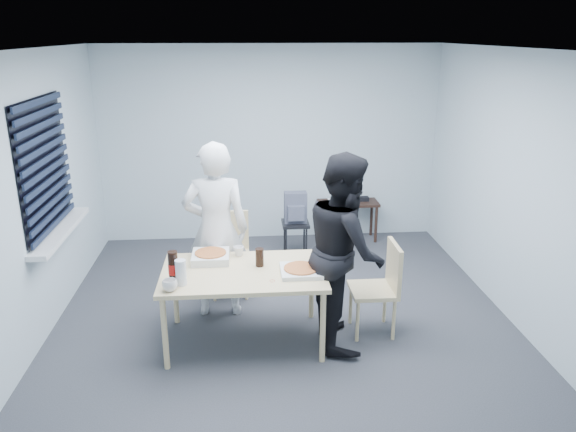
{
  "coord_description": "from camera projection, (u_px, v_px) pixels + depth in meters",
  "views": [
    {
      "loc": [
        -0.36,
        -4.91,
        2.74
      ],
      "look_at": [
        0.04,
        0.1,
        1.08
      ],
      "focal_mm": 35.0,
      "sensor_mm": 36.0,
      "label": 1
    }
  ],
  "objects": [
    {
      "name": "room",
      "position": [
        49.0,
        176.0,
        5.3
      ],
      "size": [
        5.0,
        5.0,
        5.0
      ],
      "color": "#303136",
      "rests_on": "ground"
    },
    {
      "name": "dining_table",
      "position": [
        243.0,
        277.0,
        5.03
      ],
      "size": [
        1.46,
        0.92,
        0.71
      ],
      "color": "beige",
      "rests_on": "ground"
    },
    {
      "name": "chair_far",
      "position": [
        230.0,
        247.0,
        6.1
      ],
      "size": [
        0.42,
        0.42,
        0.89
      ],
      "color": "beige",
      "rests_on": "ground"
    },
    {
      "name": "chair_right",
      "position": [
        382.0,
        282.0,
        5.24
      ],
      "size": [
        0.42,
        0.42,
        0.89
      ],
      "color": "beige",
      "rests_on": "ground"
    },
    {
      "name": "person_white",
      "position": [
        216.0,
        230.0,
        5.5
      ],
      "size": [
        0.65,
        0.42,
        1.77
      ],
      "primitive_type": "imported",
      "rotation": [
        0.0,
        0.0,
        3.14
      ],
      "color": "silver",
      "rests_on": "ground"
    },
    {
      "name": "person_black",
      "position": [
        345.0,
        250.0,
        5.0
      ],
      "size": [
        0.47,
        0.86,
        1.77
      ],
      "primitive_type": "imported",
      "rotation": [
        0.0,
        0.0,
        1.57
      ],
      "color": "black",
      "rests_on": "ground"
    },
    {
      "name": "side_table",
      "position": [
        348.0,
        207.0,
        7.63
      ],
      "size": [
        0.81,
        0.36,
        0.54
      ],
      "color": "#322018",
      "rests_on": "ground"
    },
    {
      "name": "stool",
      "position": [
        295.0,
        230.0,
        7.07
      ],
      "size": [
        0.33,
        0.33,
        0.46
      ],
      "color": "black",
      "rests_on": "ground"
    },
    {
      "name": "backpack",
      "position": [
        296.0,
        208.0,
        6.97
      ],
      "size": [
        0.28,
        0.2,
        0.39
      ],
      "rotation": [
        0.0,
        0.0,
        -0.42
      ],
      "color": "#575B64",
      "rests_on": "stool"
    },
    {
      "name": "pizza_box_a",
      "position": [
        211.0,
        256.0,
        5.22
      ],
      "size": [
        0.34,
        0.34,
        0.08
      ],
      "rotation": [
        0.0,
        0.0,
        0.38
      ],
      "color": "silver",
      "rests_on": "dining_table"
    },
    {
      "name": "pizza_box_b",
      "position": [
        301.0,
        270.0,
        4.96
      ],
      "size": [
        0.36,
        0.36,
        0.05
      ],
      "rotation": [
        0.0,
        0.0,
        -0.35
      ],
      "color": "silver",
      "rests_on": "dining_table"
    },
    {
      "name": "mug_a",
      "position": [
        170.0,
        285.0,
        4.61
      ],
      "size": [
        0.17,
        0.17,
        0.1
      ],
      "primitive_type": "imported",
      "rotation": [
        0.0,
        0.0,
        0.52
      ],
      "color": "silver",
      "rests_on": "dining_table"
    },
    {
      "name": "mug_b",
      "position": [
        239.0,
        251.0,
        5.33
      ],
      "size": [
        0.1,
        0.1,
        0.09
      ],
      "primitive_type": "imported",
      "color": "silver",
      "rests_on": "dining_table"
    },
    {
      "name": "cola_glass",
      "position": [
        260.0,
        257.0,
        5.08
      ],
      "size": [
        0.09,
        0.09,
        0.17
      ],
      "primitive_type": "cylinder",
      "rotation": [
        0.0,
        0.0,
        0.15
      ],
      "color": "black",
      "rests_on": "dining_table"
    },
    {
      "name": "soda_bottle",
      "position": [
        173.0,
        267.0,
        4.75
      ],
      "size": [
        0.09,
        0.09,
        0.28
      ],
      "rotation": [
        0.0,
        0.0,
        -0.36
      ],
      "color": "black",
      "rests_on": "dining_table"
    },
    {
      "name": "plastic_cups",
      "position": [
        181.0,
        272.0,
        4.7
      ],
      "size": [
        0.12,
        0.12,
        0.22
      ],
      "primitive_type": "cylinder",
      "rotation": [
        0.0,
        0.0,
        -0.39
      ],
      "color": "silver",
      "rests_on": "dining_table"
    },
    {
      "name": "rubber_band",
      "position": [
        272.0,
        281.0,
        4.8
      ],
      "size": [
        0.06,
        0.06,
        0.0
      ],
      "primitive_type": "torus",
      "rotation": [
        0.0,
        0.0,
        -0.2
      ],
      "color": "red",
      "rests_on": "dining_table"
    },
    {
      "name": "papers",
      "position": [
        337.0,
        201.0,
        7.62
      ],
      "size": [
        0.29,
        0.34,
        0.0
      ],
      "primitive_type": "cube",
      "rotation": [
        0.0,
        0.0,
        -0.29
      ],
      "color": "white",
      "rests_on": "side_table"
    },
    {
      "name": "black_box",
      "position": [
        364.0,
        199.0,
        7.64
      ],
      "size": [
        0.15,
        0.12,
        0.06
      ],
      "primitive_type": "cube",
      "rotation": [
        0.0,
        0.0,
        -0.25
      ],
      "color": "black",
      "rests_on": "side_table"
    }
  ]
}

